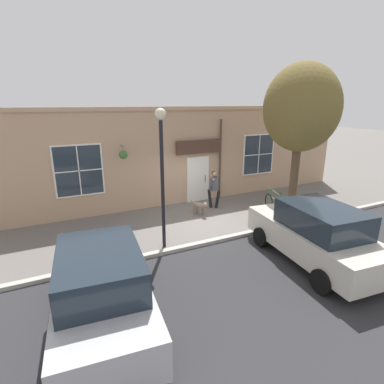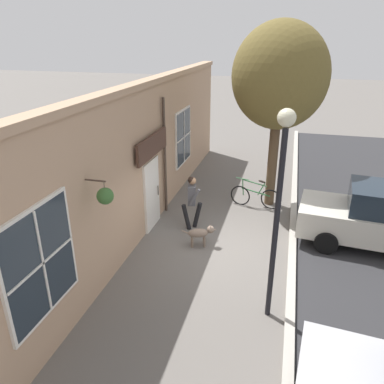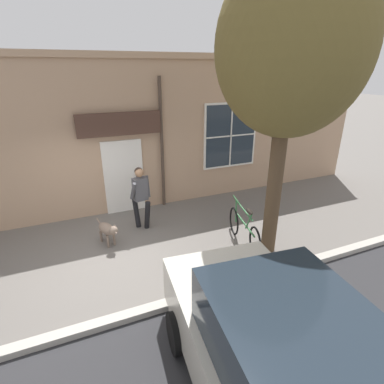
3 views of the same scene
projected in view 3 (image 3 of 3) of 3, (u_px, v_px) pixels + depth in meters
ground_plane at (114, 255)px, 6.77m from camera, size 90.00×90.00×0.00m
storefront_facade at (91, 139)px, 7.94m from camera, size 0.95×18.00×4.29m
pedestrian_walking at (140, 193)px, 7.55m from camera, size 0.61×0.55×1.67m
dog_on_leash at (108, 230)px, 7.02m from camera, size 0.93×0.45×0.62m
street_tree_by_curb at (287, 53)px, 5.38m from camera, size 2.96×2.66×5.89m
leaning_bicycle at (244, 229)px, 7.09m from camera, size 1.73×0.29×1.00m
parked_car_mid_block at (288, 375)px, 3.19m from camera, size 4.45×2.25×1.75m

